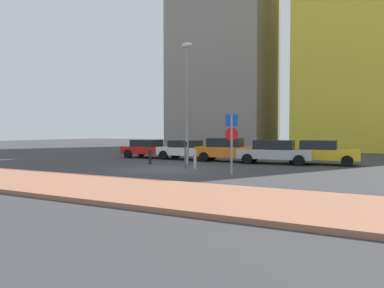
{
  "coord_description": "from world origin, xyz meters",
  "views": [
    {
      "loc": [
        9.15,
        -15.55,
        1.99
      ],
      "look_at": [
        0.75,
        1.39,
        1.3
      ],
      "focal_mm": 31.86,
      "sensor_mm": 36.0,
      "label": 1
    }
  ],
  "objects_px": {
    "parked_car_red": "(150,148)",
    "traffic_bollard_near": "(195,159)",
    "parking_sign_post": "(232,136)",
    "street_lamp": "(187,93)",
    "parking_meter": "(185,151)",
    "parked_car_orange": "(228,149)",
    "parked_car_yellow": "(321,152)",
    "traffic_bollard_mid": "(150,157)",
    "parked_car_white": "(187,149)",
    "parked_car_silver": "(274,151)"
  },
  "relations": [
    {
      "from": "parked_car_silver",
      "to": "traffic_bollard_near",
      "type": "distance_m",
      "value": 5.65
    },
    {
      "from": "parked_car_orange",
      "to": "street_lamp",
      "type": "xyz_separation_m",
      "value": [
        -1.54,
        -2.9,
        3.49
      ]
    },
    {
      "from": "parked_car_yellow",
      "to": "parking_sign_post",
      "type": "distance_m",
      "value": 7.72
    },
    {
      "from": "parked_car_red",
      "to": "parked_car_yellow",
      "type": "height_order",
      "value": "parked_car_yellow"
    },
    {
      "from": "parked_car_white",
      "to": "parked_car_orange",
      "type": "distance_m",
      "value": 3.19
    },
    {
      "from": "parked_car_red",
      "to": "street_lamp",
      "type": "relative_size",
      "value": 0.6
    },
    {
      "from": "parked_car_silver",
      "to": "traffic_bollard_mid",
      "type": "xyz_separation_m",
      "value": [
        -6.7,
        -3.72,
        -0.32
      ]
    },
    {
      "from": "parked_car_yellow",
      "to": "street_lamp",
      "type": "bearing_deg",
      "value": -154.69
    },
    {
      "from": "parking_sign_post",
      "to": "parked_car_red",
      "type": "bearing_deg",
      "value": 142.81
    },
    {
      "from": "parking_sign_post",
      "to": "street_lamp",
      "type": "relative_size",
      "value": 0.38
    },
    {
      "from": "parked_car_yellow",
      "to": "parked_car_white",
      "type": "bearing_deg",
      "value": -177.9
    },
    {
      "from": "parked_car_red",
      "to": "parking_meter",
      "type": "xyz_separation_m",
      "value": [
        5.93,
        -5.64,
        0.23
      ]
    },
    {
      "from": "street_lamp",
      "to": "parked_car_yellow",
      "type": "bearing_deg",
      "value": 25.31
    },
    {
      "from": "parked_car_white",
      "to": "parked_car_silver",
      "type": "relative_size",
      "value": 0.91
    },
    {
      "from": "parked_car_yellow",
      "to": "traffic_bollard_mid",
      "type": "relative_size",
      "value": 4.75
    },
    {
      "from": "parked_car_white",
      "to": "traffic_bollard_mid",
      "type": "distance_m",
      "value": 4.15
    },
    {
      "from": "parking_sign_post",
      "to": "traffic_bollard_mid",
      "type": "xyz_separation_m",
      "value": [
        -6.13,
        2.51,
        -1.32
      ]
    },
    {
      "from": "parking_meter",
      "to": "street_lamp",
      "type": "xyz_separation_m",
      "value": [
        -1.1,
        2.36,
        3.35
      ]
    },
    {
      "from": "parked_car_silver",
      "to": "parking_meter",
      "type": "height_order",
      "value": "parking_meter"
    },
    {
      "from": "parked_car_orange",
      "to": "parked_car_yellow",
      "type": "distance_m",
      "value": 5.78
    },
    {
      "from": "parked_car_orange",
      "to": "traffic_bollard_mid",
      "type": "distance_m",
      "value": 5.29
    },
    {
      "from": "parked_car_silver",
      "to": "parked_car_yellow",
      "type": "height_order",
      "value": "same"
    },
    {
      "from": "parked_car_silver",
      "to": "street_lamp",
      "type": "bearing_deg",
      "value": -149.84
    },
    {
      "from": "parked_car_orange",
      "to": "parked_car_white",
      "type": "bearing_deg",
      "value": 175.98
    },
    {
      "from": "parked_car_orange",
      "to": "traffic_bollard_near",
      "type": "relative_size",
      "value": 4.29
    },
    {
      "from": "parked_car_orange",
      "to": "parked_car_silver",
      "type": "xyz_separation_m",
      "value": [
        3.15,
        -0.18,
        -0.03
      ]
    },
    {
      "from": "parked_car_white",
      "to": "traffic_bollard_mid",
      "type": "xyz_separation_m",
      "value": [
        -0.38,
        -4.12,
        -0.27
      ]
    },
    {
      "from": "parked_car_red",
      "to": "parked_car_white",
      "type": "distance_m",
      "value": 3.19
    },
    {
      "from": "parked_car_red",
      "to": "parking_sign_post",
      "type": "bearing_deg",
      "value": -37.19
    },
    {
      "from": "street_lamp",
      "to": "parked_car_white",
      "type": "bearing_deg",
      "value": 117.77
    },
    {
      "from": "parked_car_red",
      "to": "parked_car_silver",
      "type": "distance_m",
      "value": 9.52
    },
    {
      "from": "parked_car_yellow",
      "to": "traffic_bollard_near",
      "type": "distance_m",
      "value": 7.92
    },
    {
      "from": "parked_car_yellow",
      "to": "traffic_bollard_mid",
      "type": "distance_m",
      "value": 10.33
    },
    {
      "from": "parking_sign_post",
      "to": "parking_meter",
      "type": "height_order",
      "value": "parking_sign_post"
    },
    {
      "from": "parked_car_white",
      "to": "parked_car_yellow",
      "type": "relative_size",
      "value": 0.98
    },
    {
      "from": "street_lamp",
      "to": "traffic_bollard_mid",
      "type": "bearing_deg",
      "value": -153.64
    },
    {
      "from": "parking_meter",
      "to": "traffic_bollard_mid",
      "type": "bearing_deg",
      "value": 156.41
    },
    {
      "from": "parked_car_red",
      "to": "parked_car_yellow",
      "type": "xyz_separation_m",
      "value": [
        12.12,
        0.17,
        0.04
      ]
    },
    {
      "from": "parked_car_silver",
      "to": "traffic_bollard_mid",
      "type": "relative_size",
      "value": 5.07
    },
    {
      "from": "parked_car_silver",
      "to": "parked_car_white",
      "type": "bearing_deg",
      "value": 176.38
    },
    {
      "from": "parked_car_silver",
      "to": "parking_sign_post",
      "type": "xyz_separation_m",
      "value": [
        -0.57,
        -6.23,
        1.0
      ]
    },
    {
      "from": "parked_car_yellow",
      "to": "parking_meter",
      "type": "height_order",
      "value": "parking_meter"
    },
    {
      "from": "parked_car_white",
      "to": "parked_car_silver",
      "type": "xyz_separation_m",
      "value": [
        6.32,
        -0.4,
        0.05
      ]
    },
    {
      "from": "parked_car_orange",
      "to": "parked_car_yellow",
      "type": "height_order",
      "value": "parked_car_orange"
    },
    {
      "from": "parked_car_red",
      "to": "parked_car_orange",
      "type": "bearing_deg",
      "value": -3.4
    },
    {
      "from": "parked_car_yellow",
      "to": "parking_meter",
      "type": "distance_m",
      "value": 8.49
    },
    {
      "from": "parking_sign_post",
      "to": "parking_meter",
      "type": "xyz_separation_m",
      "value": [
        -3.01,
        1.15,
        -0.82
      ]
    },
    {
      "from": "parked_car_red",
      "to": "traffic_bollard_near",
      "type": "xyz_separation_m",
      "value": [
        6.3,
        -5.2,
        -0.21
      ]
    },
    {
      "from": "parked_car_red",
      "to": "traffic_bollard_near",
      "type": "bearing_deg",
      "value": -39.54
    },
    {
      "from": "traffic_bollard_mid",
      "to": "parked_car_red",
      "type": "bearing_deg",
      "value": 123.28
    }
  ]
}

